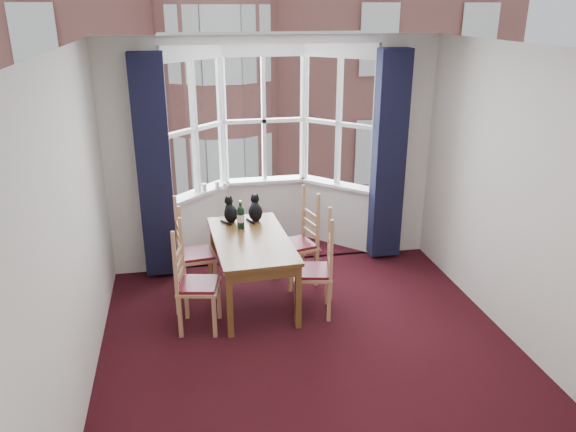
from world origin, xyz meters
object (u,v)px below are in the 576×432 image
object	(u,v)px
chair_left_near	(190,286)
cat_left	(231,212)
candle_short	(217,186)
chair_right_far	(303,244)
dining_table	(251,246)
chair_left_far	(189,256)
wine_bottle	(241,216)
candle_extra	(225,186)
candle_tall	(204,188)
cat_right	(255,210)
chair_right_near	(321,273)

from	to	relation	value
chair_left_near	cat_left	distance (m)	1.21
chair_left_near	candle_short	world-z (taller)	candle_short
chair_right_far	dining_table	bearing A→B (deg)	-152.45
chair_left_far	chair_right_far	world-z (taller)	same
wine_bottle	candle_extra	bearing A→B (deg)	94.22
chair_left_near	candle_short	bearing A→B (deg)	76.76
candle_tall	dining_table	bearing A→B (deg)	-72.65
candle_extra	candle_short	bearing A→B (deg)	-168.80
cat_right	chair_left_far	bearing A→B (deg)	-160.85
dining_table	wine_bottle	world-z (taller)	wine_bottle
cat_left	cat_right	size ratio (longest dim) A/B	0.97
cat_right	candle_extra	xyz separation A→B (m)	(-0.28, 0.87, 0.05)
chair_right_far	cat_right	size ratio (longest dim) A/B	2.90
wine_bottle	candle_extra	distance (m)	1.09
chair_right_far	candle_short	world-z (taller)	candle_short
dining_table	chair_right_far	world-z (taller)	chair_right_far
chair_left_near	chair_left_far	size ratio (longest dim) A/B	1.00
chair_right_far	cat_left	size ratio (longest dim) A/B	2.99
wine_bottle	cat_left	bearing A→B (deg)	111.26
chair_right_near	cat_left	bearing A→B (deg)	131.01
chair_left_near	cat_right	size ratio (longest dim) A/B	2.90
candle_short	chair_left_far	bearing A→B (deg)	-110.74
chair_right_far	cat_left	bearing A→B (deg)	166.01
chair_left_near	cat_right	bearing A→B (deg)	50.97
candle_short	candle_extra	world-z (taller)	candle_short
chair_left_far	candle_short	bearing A→B (deg)	69.26
chair_right_near	chair_right_far	xyz separation A→B (m)	(-0.02, 0.77, 0.00)
chair_right_near	candle_short	xyz separation A→B (m)	(-0.94, 1.81, 0.46)
chair_left_near	candle_extra	world-z (taller)	candle_extra
candle_tall	chair_left_near	bearing A→B (deg)	-98.36
chair_right_near	chair_left_far	bearing A→B (deg)	153.41
dining_table	chair_right_near	world-z (taller)	chair_right_near
wine_bottle	chair_left_near	bearing A→B (deg)	-128.26
cat_left	candle_extra	size ratio (longest dim) A/B	3.58
candle_short	candle_extra	distance (m)	0.10
wine_bottle	candle_short	size ratio (longest dim) A/B	2.85
dining_table	candle_short	bearing A→B (deg)	100.44
dining_table	wine_bottle	distance (m)	0.40
chair_right_far	cat_left	xyz separation A→B (m)	(-0.82, 0.21, 0.39)
chair_right_far	candle_extra	distance (m)	1.41
chair_left_far	chair_right_near	world-z (taller)	same
cat_right	candle_short	world-z (taller)	cat_right
chair_right_near	cat_left	size ratio (longest dim) A/B	2.99
candle_tall	candle_extra	bearing A→B (deg)	10.54
chair_left_far	chair_right_far	bearing A→B (deg)	3.67
wine_bottle	candle_extra	xyz separation A→B (m)	(-0.08, 1.09, 0.03)
candle_extra	candle_tall	bearing A→B (deg)	-169.46
dining_table	candle_extra	size ratio (longest dim) A/B	17.73
chair_left_near	cat_left	size ratio (longest dim) A/B	2.99
dining_table	candle_extra	xyz separation A→B (m)	(-0.15, 1.40, 0.25)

